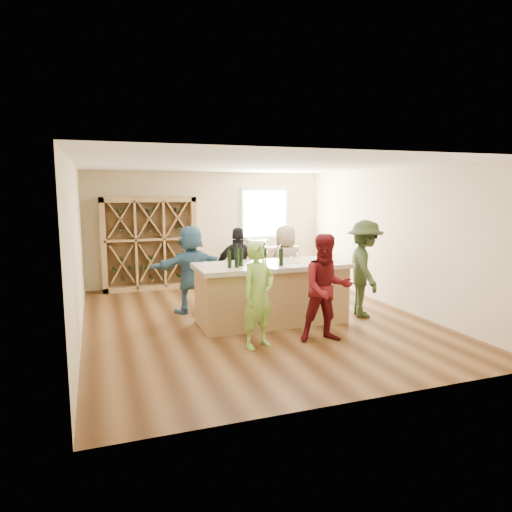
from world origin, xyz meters
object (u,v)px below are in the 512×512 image
object	(u,v)px
wine_bottle_f	(281,257)
person_far_left	(191,269)
tasting_counter_base	(272,295)
wine_bottle_d	(256,257)
sink	(257,243)
person_far_mid	(239,269)
person_near_left	(258,295)
person_near_right	(327,288)
person_server	(364,269)
wine_bottle_e	(264,256)
wine_bottle_a	(229,260)
person_far_right	(285,265)
wine_bottle_b	(237,258)
wine_rack	(149,244)
wine_bottle_c	(241,258)

from	to	relation	value
wine_bottle_f	person_far_left	bearing A→B (deg)	130.15
tasting_counter_base	wine_bottle_d	size ratio (longest dim) A/B	7.77
sink	person_far_mid	distance (m)	2.80
person_near_left	person_near_right	bearing A→B (deg)	-27.85
tasting_counter_base	person_far_left	size ratio (longest dim) A/B	1.52
person_near_left	person_server	distance (m)	2.64
person_server	person_far_mid	distance (m)	2.41
sink	wine_bottle_e	world-z (taller)	wine_bottle_e
wine_bottle_a	person_server	world-z (taller)	person_server
wine_bottle_d	person_near_left	size ratio (longest dim) A/B	0.21
wine_bottle_f	sink	bearing A→B (deg)	76.31
wine_bottle_a	person_near_right	xyz separation A→B (m)	(1.28, -1.03, -0.37)
person_far_left	wine_bottle_f	world-z (taller)	person_far_left
sink	person_far_right	world-z (taller)	person_far_right
person_near_left	person_far_left	world-z (taller)	person_far_left
wine_bottle_b	person_near_right	distance (m)	1.59
person_near_left	wine_bottle_f	world-z (taller)	person_near_left
tasting_counter_base	wine_bottle_d	world-z (taller)	wine_bottle_d
tasting_counter_base	person_near_left	bearing A→B (deg)	-120.58
wine_bottle_d	person_near_right	bearing A→B (deg)	-50.73
wine_bottle_e	person_far_left	bearing A→B (deg)	127.42
tasting_counter_base	sink	bearing A→B (deg)	74.42
wine_bottle_e	person_far_mid	size ratio (longest dim) A/B	0.20
wine_rack	wine_bottle_a	size ratio (longest dim) A/B	7.83
wine_bottle_a	person_far_left	size ratio (longest dim) A/B	0.16
wine_rack	wine_bottle_c	size ratio (longest dim) A/B	7.47
wine_bottle_b	person_far_right	xyz separation A→B (m)	(1.44, 1.28, -0.41)
tasting_counter_base	wine_bottle_e	xyz separation A→B (m)	(-0.20, -0.13, 0.74)
sink	wine_bottle_f	size ratio (longest dim) A/B	1.81
wine_bottle_c	person_near_right	xyz separation A→B (m)	(1.04, -1.14, -0.37)
wine_bottle_a	wine_bottle_d	size ratio (longest dim) A/B	0.84
wine_bottle_b	person_far_mid	size ratio (longest dim) A/B	0.19
wine_bottle_a	person_far_left	world-z (taller)	person_far_left
wine_bottle_a	person_far_right	bearing A→B (deg)	39.18
person_far_left	wine_bottle_f	size ratio (longest dim) A/B	5.69
wine_bottle_b	wine_bottle_c	world-z (taller)	wine_bottle_b
tasting_counter_base	person_far_mid	xyz separation A→B (m)	(-0.30, 1.00, 0.32)
wine_bottle_f	wine_bottle_d	bearing A→B (deg)	170.21
wine_rack	person_near_left	world-z (taller)	wine_rack
sink	wine_bottle_d	bearing A→B (deg)	-110.09
wine_bottle_b	person_near_right	world-z (taller)	person_near_right
person_far_right	person_server	bearing A→B (deg)	135.82
person_near_left	person_far_mid	bearing A→B (deg)	57.76
tasting_counter_base	person_far_mid	world-z (taller)	person_far_mid
wine_rack	person_near_left	size ratio (longest dim) A/B	1.35
wine_bottle_a	wine_bottle_c	distance (m)	0.26
sink	person_near_right	distance (m)	4.75
wine_bottle_b	person_server	world-z (taller)	person_server
wine_bottle_c	person_server	world-z (taller)	person_server
wine_bottle_b	wine_bottle_c	xyz separation A→B (m)	(0.11, 0.11, -0.01)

